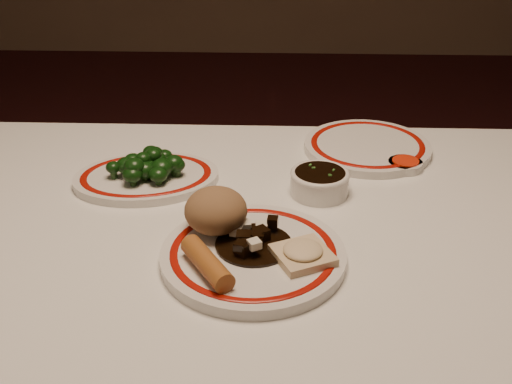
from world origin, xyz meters
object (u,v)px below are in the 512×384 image
object	(u,v)px
rice_mound	(216,211)
stirfry_heap	(253,240)
spring_roll	(207,263)
broccoli_plate	(146,177)
fried_wonton	(303,253)
broccoli_pile	(149,164)
main_plate	(253,255)
dining_table	(246,287)
soy_bowl	(320,183)

from	to	relation	value
rice_mound	stirfry_heap	xyz separation A→B (m)	(0.06, -0.04, -0.03)
spring_roll	broccoli_plate	xyz separation A→B (m)	(-0.14, 0.30, -0.02)
fried_wonton	stirfry_heap	bearing A→B (deg)	156.97
broccoli_pile	rice_mound	bearing A→B (deg)	-53.15
main_plate	broccoli_pile	size ratio (longest dim) A/B	2.47
rice_mound	broccoli_plate	distance (m)	0.24
rice_mound	fried_wonton	distance (m)	0.15
main_plate	dining_table	bearing A→B (deg)	103.45
fried_wonton	soy_bowl	distance (m)	0.23
spring_roll	dining_table	bearing A→B (deg)	35.41
rice_mound	stirfry_heap	world-z (taller)	rice_mound
spring_roll	broccoli_pile	xyz separation A→B (m)	(-0.13, 0.29, 0.01)
spring_roll	broccoli_pile	distance (m)	0.32
stirfry_heap	broccoli_pile	world-z (taller)	broccoli_pile
rice_mound	main_plate	bearing A→B (deg)	-43.54
stirfry_heap	broccoli_plate	size ratio (longest dim) A/B	0.39
soy_bowl	broccoli_plate	bearing A→B (deg)	174.12
soy_bowl	spring_roll	bearing A→B (deg)	-122.57
stirfry_heap	soy_bowl	xyz separation A→B (m)	(0.11, 0.20, -0.01)
spring_roll	fried_wonton	xyz separation A→B (m)	(0.13, 0.04, -0.01)
fried_wonton	rice_mound	bearing A→B (deg)	150.92
spring_roll	soy_bowl	world-z (taller)	spring_roll
main_plate	broccoli_plate	xyz separation A→B (m)	(-0.20, 0.24, -0.00)
dining_table	broccoli_plate	xyz separation A→B (m)	(-0.19, 0.18, 0.10)
dining_table	stirfry_heap	distance (m)	0.13
rice_mound	broccoli_plate	bearing A→B (deg)	127.72
dining_table	broccoli_pile	bearing A→B (deg)	135.27
soy_bowl	broccoli_pile	bearing A→B (deg)	175.08
dining_table	rice_mound	bearing A→B (deg)	-177.20
dining_table	soy_bowl	bearing A→B (deg)	51.45
dining_table	rice_mound	distance (m)	0.15
broccoli_plate	soy_bowl	xyz separation A→B (m)	(0.31, -0.03, 0.01)
broccoli_plate	soy_bowl	bearing A→B (deg)	-5.88
soy_bowl	rice_mound	bearing A→B (deg)	-137.07
dining_table	spring_roll	bearing A→B (deg)	-112.98
fried_wonton	main_plate	bearing A→B (deg)	166.81
spring_roll	broccoli_pile	bearing A→B (deg)	82.92
spring_roll	stirfry_heap	size ratio (longest dim) A/B	0.97
dining_table	fried_wonton	distance (m)	0.16
spring_roll	soy_bowl	distance (m)	0.31
main_plate	broccoli_plate	distance (m)	0.31
main_plate	rice_mound	size ratio (longest dim) A/B	3.60
main_plate	spring_roll	bearing A→B (deg)	-138.55
fried_wonton	broccoli_plate	distance (m)	0.38
main_plate	rice_mound	world-z (taller)	rice_mound
fried_wonton	broccoli_plate	size ratio (longest dim) A/B	0.35
rice_mound	soy_bowl	world-z (taller)	rice_mound
stirfry_heap	broccoli_pile	size ratio (longest dim) A/B	0.82
broccoli_plate	broccoli_pile	world-z (taller)	broccoli_pile
rice_mound	soy_bowl	bearing A→B (deg)	42.93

